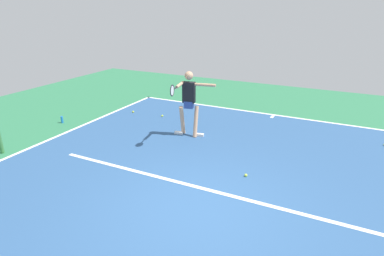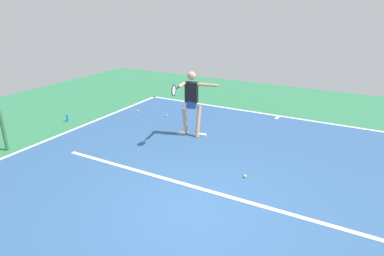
{
  "view_description": "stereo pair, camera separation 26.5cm",
  "coord_description": "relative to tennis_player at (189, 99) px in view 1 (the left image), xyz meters",
  "views": [
    {
      "loc": [
        -2.16,
        4.55,
        3.49
      ],
      "look_at": [
        0.88,
        -1.59,
        0.9
      ],
      "focal_mm": 30.4,
      "sensor_mm": 36.0,
      "label": 1
    },
    {
      "loc": [
        -2.39,
        4.42,
        3.49
      ],
      "look_at": [
        0.88,
        -1.59,
        0.9
      ],
      "focal_mm": 30.4,
      "sensor_mm": 36.0,
      "label": 2
    }
  ],
  "objects": [
    {
      "name": "water_bottle",
      "position": [
        4.07,
        0.84,
        -0.96
      ],
      "size": [
        0.07,
        0.07,
        0.22
      ],
      "primitive_type": "cylinder",
      "color": "blue",
      "rests_on": "ground_plane"
    },
    {
      "name": "ground_plane",
      "position": [
        -1.75,
        3.15,
        -1.07
      ],
      "size": [
        21.16,
        21.16,
        0.0
      ],
      "primitive_type": "plane",
      "color": "#2D754C"
    },
    {
      "name": "tennis_ball_near_player",
      "position": [
        2.69,
        -1.01,
        -1.04
      ],
      "size": [
        0.07,
        0.07,
        0.07
      ],
      "primitive_type": "sphere",
      "color": "yellow",
      "rests_on": "ground_plane"
    },
    {
      "name": "tennis_player",
      "position": [
        0.0,
        0.0,
        0.0
      ],
      "size": [
        1.17,
        1.3,
        1.85
      ],
      "rotation": [
        0.0,
        0.0,
        0.2
      ],
      "color": "tan",
      "rests_on": "ground_plane"
    },
    {
      "name": "court_line_centre_mark",
      "position": [
        -1.75,
        -2.74,
        -1.07
      ],
      "size": [
        0.1,
        0.3,
        0.01
      ],
      "primitive_type": "cube",
      "color": "white",
      "rests_on": "ground_plane"
    },
    {
      "name": "tennis_ball_by_sideline",
      "position": [
        1.55,
        -1.09,
        -1.04
      ],
      "size": [
        0.07,
        0.07,
        0.07
      ],
      "primitive_type": "sphere",
      "color": "#C6E53D",
      "rests_on": "ground_plane"
    },
    {
      "name": "court_line_sideline_right",
      "position": [
        3.33,
        3.15,
        -1.07
      ],
      "size": [
        0.1,
        12.28,
        0.01
      ],
      "primitive_type": "cube",
      "color": "white",
      "rests_on": "ground_plane"
    },
    {
      "name": "court_surface",
      "position": [
        -1.75,
        3.15,
        -1.07
      ],
      "size": [
        10.27,
        12.28,
        0.0
      ],
      "primitive_type": "cube",
      "color": "#2D5484",
      "rests_on": "ground_plane"
    },
    {
      "name": "court_line_baseline_near",
      "position": [
        -1.75,
        -2.94,
        -1.07
      ],
      "size": [
        10.27,
        0.1,
        0.01
      ],
      "primitive_type": "cube",
      "color": "white",
      "rests_on": "ground_plane"
    },
    {
      "name": "tennis_ball_by_baseline",
      "position": [
        -2.19,
        1.58,
        -1.04
      ],
      "size": [
        0.07,
        0.07,
        0.07
      ],
      "primitive_type": "sphere",
      "color": "#C6E53D",
      "rests_on": "ground_plane"
    },
    {
      "name": "court_line_service",
      "position": [
        -1.75,
        2.45,
        -1.07
      ],
      "size": [
        7.7,
        0.1,
        0.01
      ],
      "primitive_type": "cube",
      "color": "white",
      "rests_on": "ground_plane"
    },
    {
      "name": "tennis_ball_centre_court",
      "position": [
        0.84,
        -1.15,
        -1.04
      ],
      "size": [
        0.07,
        0.07,
        0.07
      ],
      "primitive_type": "sphere",
      "color": "#C6E53D",
      "rests_on": "ground_plane"
    }
  ]
}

